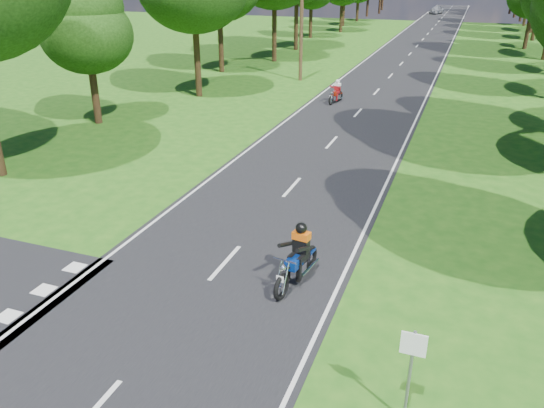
% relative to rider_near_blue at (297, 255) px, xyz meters
% --- Properties ---
extents(ground, '(160.00, 160.00, 0.00)m').
position_rel_rider_near_blue_xyz_m(ground, '(-2.21, -1.71, -0.86)').
color(ground, '#205714').
rests_on(ground, ground).
extents(main_road, '(7.00, 140.00, 0.02)m').
position_rel_rider_near_blue_xyz_m(main_road, '(-2.21, 48.29, -0.85)').
color(main_road, black).
rests_on(main_road, ground).
extents(road_markings, '(7.40, 140.00, 0.01)m').
position_rel_rider_near_blue_xyz_m(road_markings, '(-2.35, 46.42, -0.83)').
color(road_markings, silver).
rests_on(road_markings, main_road).
extents(telegraph_pole, '(1.20, 0.26, 8.00)m').
position_rel_rider_near_blue_xyz_m(telegraph_pole, '(-8.21, 26.29, 3.21)').
color(telegraph_pole, '#382616').
rests_on(telegraph_pole, ground).
extents(road_sign, '(0.45, 0.07, 2.00)m').
position_rel_rider_near_blue_xyz_m(road_sign, '(3.29, -3.72, 0.49)').
color(road_sign, slate).
rests_on(road_sign, ground).
extents(rider_near_blue, '(0.97, 2.09, 1.68)m').
position_rel_rider_near_blue_xyz_m(rider_near_blue, '(0.00, 0.00, 0.00)').
color(rider_near_blue, navy).
rests_on(rider_near_blue, main_road).
extents(rider_far_red, '(0.84, 1.75, 1.40)m').
position_rel_rider_near_blue_xyz_m(rider_far_red, '(-4.02, 20.24, -0.14)').
color(rider_far_red, '#98220B').
rests_on(rider_far_red, main_road).
extents(distant_car, '(2.61, 4.30, 1.37)m').
position_rel_rider_near_blue_xyz_m(distant_car, '(-3.81, 92.93, -0.15)').
color(distant_car, '#AFB2B7').
rests_on(distant_car, main_road).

